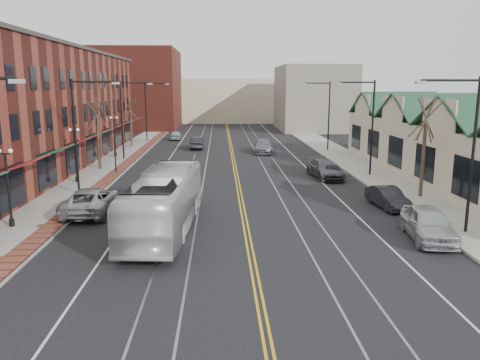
{
  "coord_description": "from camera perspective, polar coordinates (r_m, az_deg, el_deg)",
  "views": [
    {
      "loc": [
        -1.4,
        -17.06,
        7.71
      ],
      "look_at": [
        -0.18,
        11.04,
        2.0
      ],
      "focal_mm": 35.0,
      "sensor_mm": 36.0,
      "label": 1
    }
  ],
  "objects": [
    {
      "name": "streetlight_r_1",
      "position": [
        41.08,
        15.29,
        7.33
      ],
      "size": [
        3.33,
        0.25,
        8.0
      ],
      "color": "black",
      "rests_on": "sidewalk_right"
    },
    {
      "name": "streetlight_l_1",
      "position": [
        34.55,
        -18.81,
        6.41
      ],
      "size": [
        3.33,
        0.25,
        8.0
      ],
      "color": "black",
      "rests_on": "sidewalk_left"
    },
    {
      "name": "parked_car_d",
      "position": [
        39.54,
        11.13,
        1.01
      ],
      "size": [
        2.1,
        4.15,
        1.36
      ],
      "primitive_type": "imported",
      "rotation": [
        0.0,
        0.0,
        -0.13
      ],
      "color": "#232228",
      "rests_on": "ground"
    },
    {
      "name": "ground",
      "position": [
        18.78,
        2.06,
        -12.78
      ],
      "size": [
        160.0,
        160.0,
        0.0
      ],
      "primitive_type": "plane",
      "color": "black",
      "rests_on": "ground"
    },
    {
      "name": "manhole_far",
      "position": [
        27.95,
        -23.0,
        -5.14
      ],
      "size": [
        0.6,
        0.6,
        0.02
      ],
      "primitive_type": "cylinder",
      "color": "#592D19",
      "rests_on": "sidewalk_left"
    },
    {
      "name": "sidewalk_right",
      "position": [
        40.14,
        17.07,
        0.0
      ],
      "size": [
        4.0,
        120.0,
        0.15
      ],
      "primitive_type": "cube",
      "color": "gray",
      "rests_on": "ground"
    },
    {
      "name": "building_left",
      "position": [
        47.5,
        -24.46,
        7.79
      ],
      "size": [
        10.0,
        50.0,
        11.0
      ],
      "primitive_type": "cube",
      "color": "maroon",
      "rests_on": "ground"
    },
    {
      "name": "traffic_signal",
      "position": [
        42.42,
        -15.02,
        3.82
      ],
      "size": [
        0.18,
        0.15,
        3.8
      ],
      "color": "black",
      "rests_on": "sidewalk_left"
    },
    {
      "name": "distant_car_left",
      "position": [
        58.05,
        -5.26,
        4.52
      ],
      "size": [
        1.55,
        4.41,
        1.45
      ],
      "primitive_type": "imported",
      "rotation": [
        0.0,
        0.0,
        3.14
      ],
      "color": "black",
      "rests_on": "ground"
    },
    {
      "name": "streetlight_r_0",
      "position": [
        26.34,
        25.82,
        4.48
      ],
      "size": [
        3.33,
        0.25,
        8.0
      ],
      "color": "black",
      "rests_on": "sidewalk_right"
    },
    {
      "name": "lamppost_l_1",
      "position": [
        28.08,
        -26.38,
        -1.05
      ],
      "size": [
        0.84,
        0.28,
        4.27
      ],
      "color": "black",
      "rests_on": "sidewalk_left"
    },
    {
      "name": "parked_car_a",
      "position": [
        25.62,
        21.98,
        -4.95
      ],
      "size": [
        2.61,
        5.13,
        1.67
      ],
      "primitive_type": "imported",
      "rotation": [
        0.0,
        0.0,
        -0.13
      ],
      "color": "#AAADB2",
      "rests_on": "ground"
    },
    {
      "name": "parked_suv",
      "position": [
        29.96,
        -17.71,
        -2.41
      ],
      "size": [
        2.81,
        5.85,
        1.61
      ],
      "primitive_type": "imported",
      "rotation": [
        0.0,
        0.0,
        3.17
      ],
      "color": "#A8A9AF",
      "rests_on": "ground"
    },
    {
      "name": "tree_right_mid",
      "position": [
        34.26,
        21.53,
        4.04
      ],
      "size": [
        1.9,
        1.46,
        6.93
      ],
      "color": "#382B21",
      "rests_on": "sidewalk_right"
    },
    {
      "name": "streetlight_l_3",
      "position": [
        65.83,
        -11.04,
        8.93
      ],
      "size": [
        3.33,
        0.25,
        8.0
      ],
      "color": "black",
      "rests_on": "sidewalk_left"
    },
    {
      "name": "parked_car_b",
      "position": [
        31.34,
        17.57,
        -2.06
      ],
      "size": [
        1.82,
        4.16,
        1.33
      ],
      "primitive_type": "imported",
      "rotation": [
        0.0,
        0.0,
        0.11
      ],
      "color": "black",
      "rests_on": "ground"
    },
    {
      "name": "backdrop_left",
      "position": [
        88.28,
        -12.21,
        10.76
      ],
      "size": [
        14.0,
        18.0,
        14.0
      ],
      "primitive_type": "cube",
      "color": "maroon",
      "rests_on": "ground"
    },
    {
      "name": "backdrop_right",
      "position": [
        83.71,
        8.95,
        9.83
      ],
      "size": [
        12.0,
        16.0,
        11.0
      ],
      "primitive_type": "cube",
      "color": "slate",
      "rests_on": "ground"
    },
    {
      "name": "distant_car_right",
      "position": [
        54.47,
        2.82,
        4.13
      ],
      "size": [
        2.47,
        5.37,
        1.52
      ],
      "primitive_type": "imported",
      "rotation": [
        0.0,
        0.0,
        -0.07
      ],
      "color": "slate",
      "rests_on": "ground"
    },
    {
      "name": "distant_car_far",
      "position": [
        68.07,
        -7.85,
        5.44
      ],
      "size": [
        1.8,
        4.02,
        1.34
      ],
      "primitive_type": "imported",
      "rotation": [
        0.0,
        0.0,
        3.2
      ],
      "color": "#A2A6A9",
      "rests_on": "ground"
    },
    {
      "name": "lamppost_l_3",
      "position": [
        52.61,
        -15.04,
        5.08
      ],
      "size": [
        0.84,
        0.28,
        4.27
      ],
      "color": "black",
      "rests_on": "sidewalk_left"
    },
    {
      "name": "parked_car_c",
      "position": [
        40.25,
        10.34,
        1.34
      ],
      "size": [
        2.75,
        5.42,
        1.51
      ],
      "primitive_type": "imported",
      "rotation": [
        0.0,
        0.0,
        0.13
      ],
      "color": "#5B5C62",
      "rests_on": "ground"
    },
    {
      "name": "lamppost_l_2",
      "position": [
        39.17,
        -19.4,
        2.74
      ],
      "size": [
        0.84,
        0.28,
        4.27
      ],
      "color": "black",
      "rests_on": "sidewalk_left"
    },
    {
      "name": "tree_left_near",
      "position": [
        44.67,
        -16.94,
        5.59
      ],
      "size": [
        1.78,
        1.37,
        6.48
      ],
      "color": "#382B21",
      "rests_on": "sidewalk_left"
    },
    {
      "name": "backdrop_mid",
      "position": [
        102.12,
        -1.71,
        9.67
      ],
      "size": [
        22.0,
        14.0,
        9.0
      ],
      "primitive_type": "cube",
      "color": "#BEB492",
      "rests_on": "ground"
    },
    {
      "name": "streetlight_l_2",
      "position": [
        50.07,
        -13.72,
        8.08
      ],
      "size": [
        3.33,
        0.25,
        8.0
      ],
      "color": "black",
      "rests_on": "sidewalk_left"
    },
    {
      "name": "transit_bus",
      "position": [
        25.4,
        -9.17,
        -2.59
      ],
      "size": [
        3.46,
        11.67,
        3.21
      ],
      "primitive_type": "imported",
      "rotation": [
        0.0,
        0.0,
        3.07
      ],
      "color": "silver",
      "rests_on": "ground"
    },
    {
      "name": "building_right",
      "position": [
        42.18,
        24.97,
        3.03
      ],
      "size": [
        8.0,
        36.0,
        4.6
      ],
      "primitive_type": "cube",
      "color": "#BEB492",
      "rests_on": "ground"
    },
    {
      "name": "manhole_mid",
      "position": [
        23.57,
        -27.21,
        -8.54
      ],
      "size": [
        0.6,
        0.6,
        0.02
      ],
      "primitive_type": "cylinder",
      "color": "#592D19",
      "rests_on": "sidewalk_left"
    },
    {
      "name": "tree_left_far",
      "position": [
        60.26,
        -13.18,
        6.96
      ],
      "size": [
        1.66,
        1.28,
        6.02
      ],
      "color": "#382B21",
      "rests_on": "sidewalk_left"
    },
    {
      "name": "streetlight_r_2",
      "position": [
        56.51,
        10.36,
        8.57
      ],
      "size": [
        3.33,
        0.25,
        8.0
      ],
      "color": "black",
      "rests_on": "sidewalk_right"
    },
    {
      "name": "sidewalk_left",
      "position": [
        39.3,
        -18.08,
        -0.3
      ],
      "size": [
        4.0,
        120.0,
        0.15
      ],
      "primitive_type": "cube",
      "color": "gray",
      "rests_on": "ground"
    }
  ]
}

